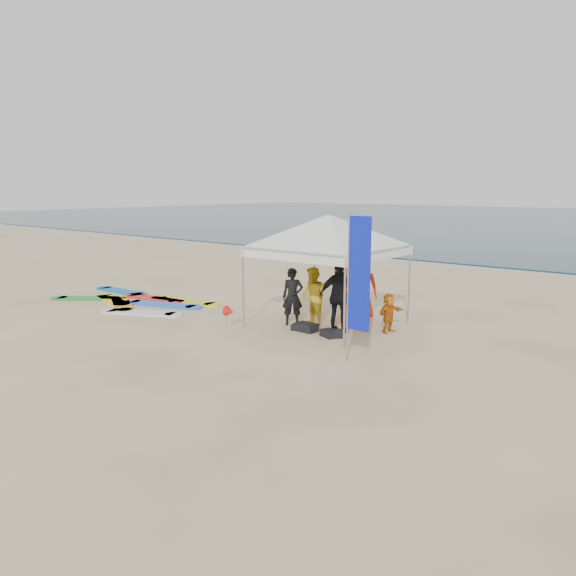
% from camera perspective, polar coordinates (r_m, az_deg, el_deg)
% --- Properties ---
extents(ground, '(120.00, 120.00, 0.00)m').
position_cam_1_polar(ground, '(13.49, -10.69, -6.03)').
color(ground, beige).
rests_on(ground, ground).
extents(shoreline_foam, '(160.00, 1.20, 0.01)m').
position_cam_1_polar(shoreline_foam, '(28.56, 18.32, 2.17)').
color(shoreline_foam, silver).
rests_on(shoreline_foam, ground).
extents(person_black_a, '(0.68, 0.66, 1.57)m').
position_cam_1_polar(person_black_a, '(15.31, 0.48, -0.88)').
color(person_black_a, black).
rests_on(person_black_a, ground).
extents(person_yellow, '(0.94, 0.83, 1.62)m').
position_cam_1_polar(person_yellow, '(15.14, 2.58, -0.93)').
color(person_yellow, gold).
rests_on(person_yellow, ground).
extents(person_orange_a, '(1.19, 1.06, 1.60)m').
position_cam_1_polar(person_orange_a, '(15.39, 5.99, -0.82)').
color(person_orange_a, orange).
rests_on(person_orange_a, ground).
extents(person_black_b, '(1.19, 0.75, 1.89)m').
position_cam_1_polar(person_black_b, '(14.50, 5.27, -0.90)').
color(person_black_b, black).
rests_on(person_black_b, ground).
extents(person_orange_b, '(1.09, 1.00, 1.87)m').
position_cam_1_polar(person_orange_b, '(16.04, 7.48, 0.07)').
color(person_orange_b, red).
rests_on(person_orange_b, ground).
extents(person_seated, '(0.43, 0.99, 1.03)m').
position_cam_1_polar(person_seated, '(14.80, 10.20, -2.50)').
color(person_seated, '#C66211').
rests_on(person_seated, ground).
extents(canopy_tent, '(4.58, 4.58, 3.45)m').
position_cam_1_polar(canopy_tent, '(15.07, 4.12, 7.44)').
color(canopy_tent, '#A5A5A8').
rests_on(canopy_tent, ground).
extents(feather_flag, '(0.55, 0.04, 3.24)m').
position_cam_1_polar(feather_flag, '(11.78, 7.12, 1.22)').
color(feather_flag, '#A5A5A8').
rests_on(feather_flag, ground).
extents(marker_pennant, '(0.28, 0.28, 0.64)m').
position_cam_1_polar(marker_pennant, '(14.90, -5.92, -2.39)').
color(marker_pennant, '#A5A5A8').
rests_on(marker_pennant, ground).
extents(gear_pile, '(1.62, 0.60, 0.22)m').
position_cam_1_polar(gear_pile, '(14.59, 2.67, -4.23)').
color(gear_pile, black).
rests_on(gear_pile, ground).
extents(surfboard_spread, '(5.61, 3.09, 0.07)m').
position_cam_1_polar(surfboard_spread, '(19.11, -15.10, -1.31)').
color(surfboard_spread, yellow).
rests_on(surfboard_spread, ground).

